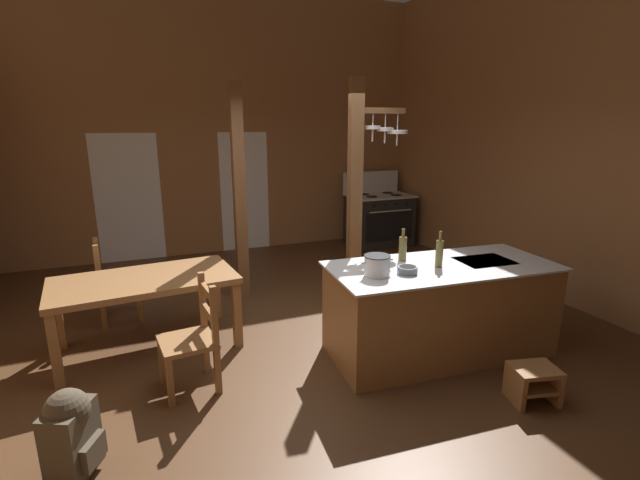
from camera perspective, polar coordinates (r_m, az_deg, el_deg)
ground_plane at (r=4.62m, az=-1.77°, el=-14.50°), size 7.67×8.80×0.10m
wall_back at (r=7.99m, az=-12.42°, el=13.94°), size 7.67×0.14×4.32m
wall_right at (r=6.20m, az=30.88°, el=12.22°), size 0.14×8.80×4.32m
glazed_door_back_left at (r=7.88m, az=-23.03°, el=4.83°), size 1.00×0.01×2.05m
glazed_panel_back_right at (r=8.07m, az=-9.48°, el=5.98°), size 0.84×0.01×2.05m
kitchen_island at (r=4.57m, az=14.85°, el=-8.43°), size 2.22×1.12×0.90m
stove_range at (r=8.43m, az=7.44°, el=2.67°), size 1.14×0.83×1.32m
support_post_with_pot_rack at (r=5.11m, az=4.85°, el=6.07°), size 0.69×0.27×2.67m
support_post_center at (r=5.66m, az=-10.13°, el=5.57°), size 0.14×0.14×2.67m
step_stool at (r=4.18m, az=25.35°, el=-15.80°), size 0.42×0.36×0.30m
dining_table at (r=4.74m, az=-21.22°, el=-5.48°), size 1.78×1.06×0.74m
ladderback_chair_near_window at (r=4.00m, az=-15.66°, el=-11.83°), size 0.48×0.48×0.95m
ladderback_chair_by_post at (r=5.62m, az=-24.58°, el=-4.89°), size 0.47×0.47×0.95m
backpack at (r=3.46m, az=-28.96°, el=-20.32°), size 0.37×0.38×0.60m
stockpot_on_counter at (r=3.98m, az=7.22°, el=-3.22°), size 0.30×0.23×0.18m
mixing_bowl_on_counter at (r=4.10m, az=10.98°, el=-3.73°), size 0.18×0.18×0.06m
bottle_tall_on_counter at (r=4.32m, az=14.83°, el=-1.58°), size 0.07×0.07×0.34m
bottle_short_on_counter at (r=4.44m, az=10.39°, el=-1.01°), size 0.08×0.08×0.32m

